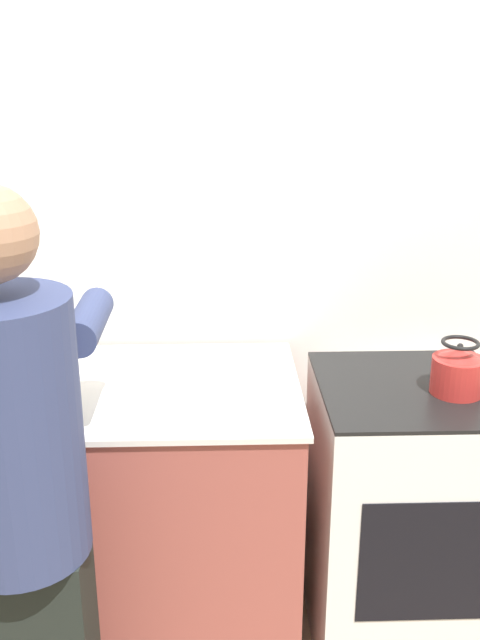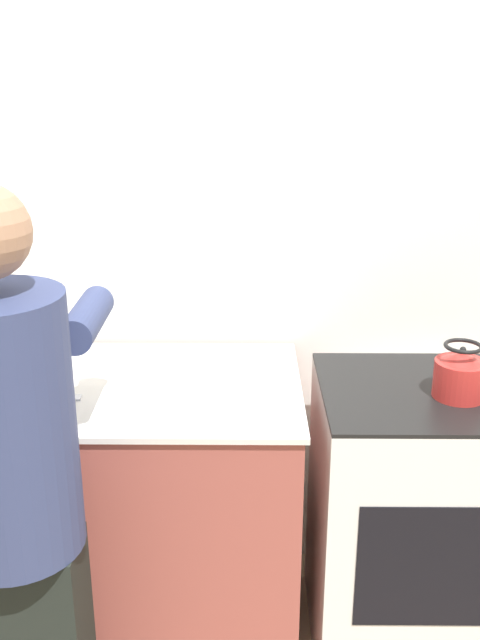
% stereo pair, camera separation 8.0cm
% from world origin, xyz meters
% --- Properties ---
extents(wall_back, '(8.00, 0.05, 2.60)m').
position_xyz_m(wall_back, '(0.00, 0.75, 1.30)').
color(wall_back, white).
rests_on(wall_back, ground_plane).
extents(counter, '(1.35, 0.71, 0.93)m').
position_xyz_m(counter, '(-0.33, 0.34, 0.47)').
color(counter, '#9E4C42').
rests_on(counter, ground_plane).
extents(oven, '(0.58, 0.59, 0.94)m').
position_xyz_m(oven, '(0.70, 0.29, 0.47)').
color(oven, silver).
rests_on(oven, ground_plane).
extents(person, '(0.37, 0.61, 1.65)m').
position_xyz_m(person, '(-0.38, -0.23, 0.90)').
color(person, black).
rests_on(person, ground_plane).
extents(cutting_board, '(0.29, 0.25, 0.02)m').
position_xyz_m(cutting_board, '(-0.37, 0.16, 0.94)').
color(cutting_board, silver).
rests_on(cutting_board, counter).
extents(knife, '(0.18, 0.04, 0.01)m').
position_xyz_m(knife, '(-0.41, 0.19, 0.95)').
color(knife, silver).
rests_on(knife, cutting_board).
extents(kettle, '(0.16, 0.16, 0.17)m').
position_xyz_m(kettle, '(0.81, 0.24, 1.01)').
color(kettle, red).
rests_on(kettle, oven).
extents(bowl_prep, '(0.12, 0.12, 0.06)m').
position_xyz_m(bowl_prep, '(-0.63, 0.48, 0.96)').
color(bowl_prep, silver).
rests_on(bowl_prep, counter).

